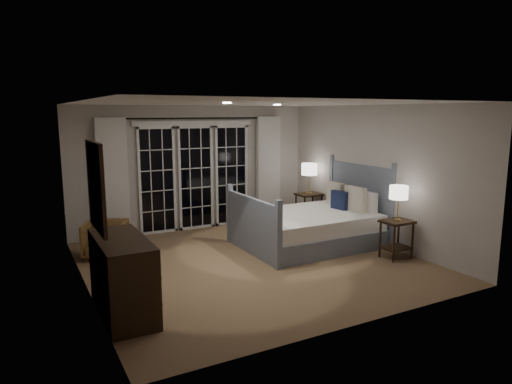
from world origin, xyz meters
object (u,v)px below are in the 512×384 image
nightstand_left (397,233)px  dresser (123,277)px  bed (312,226)px  armchair (106,239)px  lamp_right (309,169)px  nightstand_right (309,204)px  lamp_left (399,193)px

nightstand_left → dresser: (-4.40, -0.04, 0.05)m
bed → armchair: size_ratio=3.61×
lamp_right → bed: bearing=-122.6°
lamp_right → dresser: (-4.47, -2.63, -0.72)m
bed → dresser: bearing=-159.9°
dresser → nightstand_right: bearing=30.5°
armchair → lamp_left: bearing=-3.7°
nightstand_left → lamp_right: (0.06, 2.59, 0.76)m
nightstand_left → lamp_right: size_ratio=0.99×
lamp_left → lamp_right: 2.59m
lamp_left → dresser: lamp_left is taller
bed → dresser: 3.88m
bed → nightstand_right: bearing=57.4°
nightstand_right → dresser: size_ratio=0.51×
lamp_left → nightstand_left: bearing=-14.0°
nightstand_right → armchair: size_ratio=1.01×
nightstand_right → nightstand_left: bearing=-91.4°
lamp_left → armchair: (-4.18, 2.32, -0.79)m
nightstand_left → armchair: 4.78m
bed → lamp_right: 1.75m
lamp_left → armchair: size_ratio=0.86×
nightstand_left → nightstand_right: (0.06, 2.59, 0.03)m
lamp_right → armchair: size_ratio=0.97×
bed → nightstand_left: size_ratio=3.79×
bed → lamp_right: bearing=57.4°
dresser → lamp_right: bearing=30.5°
bed → lamp_right: (0.83, 1.29, 0.83)m
lamp_right → nightstand_right: bearing=26.6°
bed → nightstand_left: bed is taller
nightstand_left → lamp_left: bearing=166.0°
nightstand_left → dresser: 4.40m
dresser → nightstand_left: bearing=0.5°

